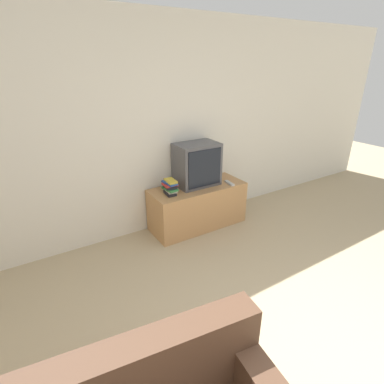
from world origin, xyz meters
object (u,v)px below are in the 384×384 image
remote_on_stand (229,183)px  tv_stand (198,206)px  television (197,164)px  book_stack (170,187)px

remote_on_stand → tv_stand: bearing=159.5°
television → remote_on_stand: size_ratio=3.00×
television → remote_on_stand: bearing=-30.2°
tv_stand → television: 0.57m
television → remote_on_stand: 0.51m
tv_stand → book_stack: bearing=-175.0°
television → book_stack: size_ratio=2.41×
tv_stand → book_stack: book_stack is taller
tv_stand → television: bearing=67.5°
tv_stand → television: (0.03, 0.07, 0.56)m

